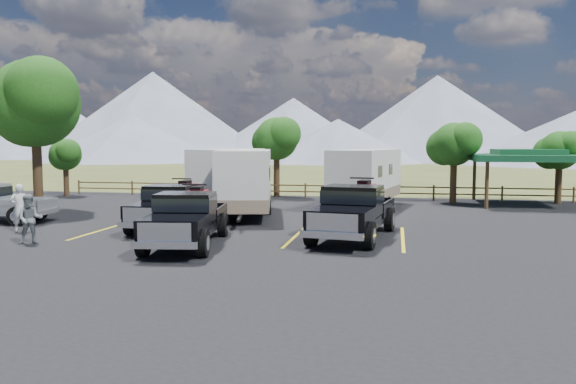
% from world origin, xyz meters
% --- Properties ---
extents(ground, '(320.00, 320.00, 0.00)m').
position_xyz_m(ground, '(0.00, 0.00, 0.00)').
color(ground, '#4C5323').
rests_on(ground, ground).
extents(asphalt_lot, '(44.00, 34.00, 0.04)m').
position_xyz_m(asphalt_lot, '(0.00, 3.00, 0.02)').
color(asphalt_lot, black).
rests_on(asphalt_lot, ground).
extents(stall_lines, '(12.12, 5.50, 0.01)m').
position_xyz_m(stall_lines, '(0.00, 4.00, 0.04)').
color(stall_lines, yellow).
rests_on(stall_lines, asphalt_lot).
extents(tree_big_nw, '(5.54, 5.18, 7.84)m').
position_xyz_m(tree_big_nw, '(-12.55, 9.03, 5.60)').
color(tree_big_nw, '#302312').
rests_on(tree_big_nw, ground).
extents(tree_ne_a, '(3.11, 2.92, 4.76)m').
position_xyz_m(tree_ne_a, '(8.97, 17.01, 3.48)').
color(tree_ne_a, '#302312').
rests_on(tree_ne_a, ground).
extents(tree_ne_b, '(2.77, 2.59, 4.27)m').
position_xyz_m(tree_ne_b, '(14.98, 18.01, 3.13)').
color(tree_ne_b, '#302312').
rests_on(tree_ne_b, ground).
extents(tree_north, '(3.46, 3.24, 5.25)m').
position_xyz_m(tree_north, '(-2.03, 19.02, 3.83)').
color(tree_north, '#302312').
rests_on(tree_north, ground).
extents(tree_nw_small, '(2.59, 2.43, 3.85)m').
position_xyz_m(tree_nw_small, '(-16.02, 17.01, 2.78)').
color(tree_nw_small, '#302312').
rests_on(tree_nw_small, ground).
extents(rail_fence, '(36.12, 0.12, 1.00)m').
position_xyz_m(rail_fence, '(2.00, 18.50, 0.61)').
color(rail_fence, '#4F3922').
rests_on(rail_fence, ground).
extents(pavilion, '(6.20, 6.20, 3.22)m').
position_xyz_m(pavilion, '(13.00, 17.00, 2.79)').
color(pavilion, '#4F3922').
rests_on(pavilion, ground).
extents(mountain_range, '(209.00, 71.00, 20.00)m').
position_xyz_m(mountain_range, '(-7.63, 105.98, 7.87)').
color(mountain_range, slate).
rests_on(mountain_range, ground).
extents(rig_left, '(2.32, 6.09, 2.01)m').
position_xyz_m(rig_left, '(-3.40, 4.88, 1.01)').
color(rig_left, black).
rests_on(rig_left, asphalt_lot).
extents(rig_center, '(2.87, 6.36, 2.05)m').
position_xyz_m(rig_center, '(-1.35, 1.27, 1.03)').
color(rig_center, black).
rests_on(rig_center, asphalt_lot).
extents(rig_right, '(3.03, 6.79, 2.19)m').
position_xyz_m(rig_right, '(4.21, 3.92, 1.09)').
color(rig_right, black).
rests_on(rig_right, asphalt_lot).
extents(trailer_left, '(2.49, 9.17, 3.19)m').
position_xyz_m(trailer_left, '(-3.65, 13.71, 1.71)').
color(trailer_left, silver).
rests_on(trailer_left, asphalt_lot).
extents(trailer_center, '(3.89, 9.22, 3.19)m').
position_xyz_m(trailer_center, '(-1.46, 9.29, 1.71)').
color(trailer_center, silver).
rests_on(trailer_center, asphalt_lot).
extents(trailer_right, '(3.72, 9.18, 3.18)m').
position_xyz_m(trailer_right, '(4.12, 13.40, 1.70)').
color(trailer_right, silver).
rests_on(trailer_right, asphalt_lot).
extents(person_a, '(0.83, 0.72, 1.92)m').
position_xyz_m(person_a, '(-8.94, 2.73, 1.00)').
color(person_a, silver).
rests_on(person_a, asphalt_lot).
extents(person_b, '(1.07, 1.00, 1.75)m').
position_xyz_m(person_b, '(-6.84, 0.42, 0.91)').
color(person_b, slate).
rests_on(person_b, asphalt_lot).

